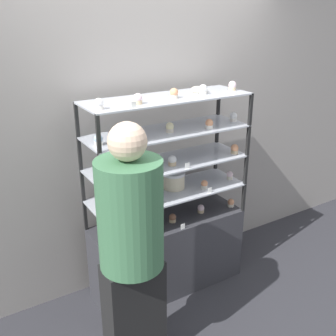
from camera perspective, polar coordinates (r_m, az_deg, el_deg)
The scene contains 37 objects.
ground_plane at distance 3.65m, azimuth -0.00°, elevation -16.52°, with size 20.00×20.00×0.00m, color #2D2D33.
back_wall at distance 3.32m, azimuth -3.23°, elevation 4.92°, with size 8.00×0.05×2.60m.
display_base at distance 3.45m, azimuth -0.00°, elevation -12.23°, with size 1.29×0.43×0.66m.
display_riser_lower at distance 3.17m, azimuth -0.00°, elevation -3.69°, with size 1.29×0.43×0.25m.
display_riser_middle at distance 3.07m, azimuth -0.00°, elevation 0.61°, with size 1.29×0.43×0.25m.
display_riser_upper at distance 2.99m, azimuth -0.00°, elevation 5.17°, with size 1.29×0.43×0.25m.
display_riser_top at distance 2.92m, azimuth -0.00°, elevation 9.96°, with size 1.29×0.43×0.25m.
layer_cake_centerpiece at distance 3.20m, azimuth 0.87°, elevation -1.74°, with size 0.18×0.18×0.14m.
sheet_cake_frosted at distance 3.10m, azimuth -4.63°, elevation -8.79°, with size 0.25×0.14×0.06m.
cupcake_0 at distance 2.95m, azimuth -9.02°, elevation -10.68°, with size 0.06×0.06×0.07m.
cupcake_1 at distance 3.23m, azimuth 0.66°, elevation -7.28°, with size 0.06×0.06×0.07m.
cupcake_2 at distance 3.38m, azimuth 4.79°, elevation -5.92°, with size 0.06×0.06×0.07m.
cupcake_3 at distance 3.51m, azimuth 9.11°, elevation -5.02°, with size 0.06×0.06×0.07m.
price_tag_0 at distance 3.14m, azimuth 2.17°, elevation -8.48°, with size 0.04×0.00×0.04m.
cupcake_4 at distance 2.85m, azimuth -9.28°, elevation -6.00°, with size 0.06×0.06×0.07m.
cupcake_5 at distance 2.95m, azimuth -4.17°, elevation -4.72°, with size 0.06×0.06×0.07m.
cupcake_6 at distance 3.22m, azimuth 5.30°, elevation -2.40°, with size 0.06×0.06×0.07m.
cupcake_7 at distance 3.42m, azimuth 8.95°, elevation -1.06°, with size 0.06×0.06×0.07m.
price_tag_1 at distance 3.15m, azimuth 6.08°, elevation -3.23°, with size 0.04×0.00×0.04m.
cupcake_8 at distance 2.72m, azimuth -9.52°, elevation -1.35°, with size 0.06×0.06×0.08m.
cupcake_9 at distance 2.98m, azimuth 0.63°, elevation 1.08°, with size 0.06×0.06×0.08m.
cupcake_10 at distance 3.28m, azimuth 9.64°, elevation 2.73°, with size 0.06×0.06×0.08m.
price_tag_2 at distance 2.93m, azimuth 2.83°, elevation 0.32°, with size 0.04×0.00×0.04m.
cupcake_11 at distance 2.68m, azimuth -10.08°, elevation 4.00°, with size 0.06×0.06×0.08m.
cupcake_12 at distance 2.75m, azimuth -3.96°, elevation 4.78°, with size 0.06×0.06×0.08m.
cupcake_13 at distance 2.93m, azimuth 0.26°, elevation 5.90°, with size 0.06×0.06×0.08m.
cupcake_14 at distance 3.04m, azimuth 6.00°, elevation 6.37°, with size 0.06×0.06×0.08m.
cupcake_15 at distance 3.28m, azimuth 9.46°, elevation 7.32°, with size 0.06×0.06×0.08m.
price_tag_3 at distance 2.63m, azimuth -5.50°, elevation 3.58°, with size 0.04×0.00×0.04m.
cupcake_16 at distance 2.56m, azimuth -10.00°, elevation 9.11°, with size 0.06×0.06×0.07m.
cupcake_17 at distance 2.69m, azimuth -4.39°, elevation 9.96°, with size 0.06×0.06×0.07m.
cupcake_18 at distance 2.87m, azimuth 0.88°, elevation 10.76°, with size 0.06×0.06×0.07m.
cupcake_19 at distance 3.03m, azimuth 5.10°, elevation 11.27°, with size 0.06×0.06×0.07m.
cupcake_20 at distance 3.22m, azimuth 9.31°, elevation 11.68°, with size 0.06×0.06×0.07m.
price_tag_4 at distance 2.57m, azimuth -4.99°, elevation 9.11°, with size 0.04×0.00×0.04m.
donut_glazed at distance 3.12m, azimuth 4.53°, elevation 11.28°, with size 0.13×0.13×0.04m.
customer_figure at distance 2.47m, azimuth -5.31°, elevation -11.41°, with size 0.40×0.40×1.71m.
Camera 1 is at (-1.49, -2.45, 2.26)m, focal length 42.00 mm.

